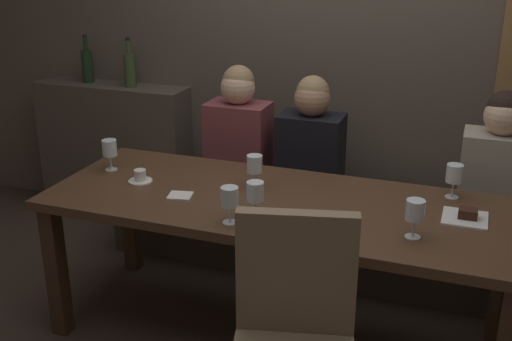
% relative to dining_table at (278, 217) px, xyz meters
% --- Properties ---
extents(ground, '(9.00, 9.00, 0.00)m').
position_rel_dining_table_xyz_m(ground, '(0.00, 0.00, -0.65)').
color(ground, '#382D26').
extents(back_wall_tiled, '(6.00, 0.12, 3.00)m').
position_rel_dining_table_xyz_m(back_wall_tiled, '(0.00, 1.22, 0.85)').
color(back_wall_tiled, brown).
rests_on(back_wall_tiled, ground).
extents(back_counter, '(1.10, 0.28, 0.95)m').
position_rel_dining_table_xyz_m(back_counter, '(-1.55, 1.04, -0.18)').
color(back_counter, '#494138').
rests_on(back_counter, ground).
extents(dining_table, '(2.20, 0.84, 0.74)m').
position_rel_dining_table_xyz_m(dining_table, '(0.00, 0.00, 0.00)').
color(dining_table, '#412B1C').
rests_on(dining_table, ground).
extents(banquette_bench, '(2.50, 0.44, 0.45)m').
position_rel_dining_table_xyz_m(banquette_bench, '(0.00, 0.70, -0.42)').
color(banquette_bench, '#40352A').
rests_on(banquette_bench, ground).
extents(chair_near_side, '(0.53, 0.53, 0.98)m').
position_rel_dining_table_xyz_m(chair_near_side, '(0.30, -0.72, -0.09)').
color(chair_near_side, '#4C3321').
rests_on(chair_near_side, ground).
extents(diner_redhead, '(0.36, 0.24, 0.76)m').
position_rel_dining_table_xyz_m(diner_redhead, '(-0.48, 0.71, 0.16)').
color(diner_redhead, brown).
rests_on(diner_redhead, banquette_bench).
extents(diner_bearded, '(0.36, 0.24, 0.73)m').
position_rel_dining_table_xyz_m(diner_bearded, '(-0.04, 0.71, 0.14)').
color(diner_bearded, black).
rests_on(diner_bearded, banquette_bench).
extents(diner_far_end, '(0.36, 0.24, 0.74)m').
position_rel_dining_table_xyz_m(diner_far_end, '(0.95, 0.68, 0.14)').
color(diner_far_end, '#9E9384').
rests_on(diner_far_end, banquette_bench).
extents(wine_bottle_dark_red, '(0.08, 0.08, 0.33)m').
position_rel_dining_table_xyz_m(wine_bottle_dark_red, '(-1.72, 1.05, 0.42)').
color(wine_bottle_dark_red, black).
rests_on(wine_bottle_dark_red, back_counter).
extents(wine_bottle_pale_label, '(0.08, 0.08, 0.33)m').
position_rel_dining_table_xyz_m(wine_bottle_pale_label, '(-1.38, 1.02, 0.42)').
color(wine_bottle_pale_label, '#384728').
rests_on(wine_bottle_pale_label, back_counter).
extents(wine_glass_center_front, '(0.08, 0.08, 0.16)m').
position_rel_dining_table_xyz_m(wine_glass_center_front, '(-0.16, 0.11, 0.20)').
color(wine_glass_center_front, silver).
rests_on(wine_glass_center_front, dining_table).
extents(wine_glass_near_left, '(0.08, 0.08, 0.16)m').
position_rel_dining_table_xyz_m(wine_glass_near_left, '(-0.04, -0.22, 0.20)').
color(wine_glass_near_left, silver).
rests_on(wine_glass_near_left, dining_table).
extents(wine_glass_center_back, '(0.08, 0.08, 0.16)m').
position_rel_dining_table_xyz_m(wine_glass_center_back, '(-0.12, -0.31, 0.20)').
color(wine_glass_center_back, silver).
rests_on(wine_glass_center_back, dining_table).
extents(wine_glass_end_left, '(0.08, 0.08, 0.16)m').
position_rel_dining_table_xyz_m(wine_glass_end_left, '(0.76, 0.30, 0.20)').
color(wine_glass_end_left, silver).
rests_on(wine_glass_end_left, dining_table).
extents(wine_glass_end_right, '(0.08, 0.08, 0.16)m').
position_rel_dining_table_xyz_m(wine_glass_end_right, '(0.63, -0.18, 0.20)').
color(wine_glass_end_right, silver).
rests_on(wine_glass_end_right, dining_table).
extents(wine_glass_far_left, '(0.08, 0.08, 0.16)m').
position_rel_dining_table_xyz_m(wine_glass_far_left, '(-0.95, 0.08, 0.20)').
color(wine_glass_far_left, silver).
rests_on(wine_glass_far_left, dining_table).
extents(espresso_cup, '(0.12, 0.12, 0.06)m').
position_rel_dining_table_xyz_m(espresso_cup, '(-0.72, -0.02, 0.11)').
color(espresso_cup, white).
rests_on(espresso_cup, dining_table).
extents(dessert_plate, '(0.19, 0.19, 0.05)m').
position_rel_dining_table_xyz_m(dessert_plate, '(0.83, 0.07, 0.10)').
color(dessert_plate, white).
rests_on(dessert_plate, dining_table).
extents(folded_napkin, '(0.13, 0.12, 0.01)m').
position_rel_dining_table_xyz_m(folded_napkin, '(-0.45, -0.12, 0.09)').
color(folded_napkin, silver).
rests_on(folded_napkin, dining_table).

